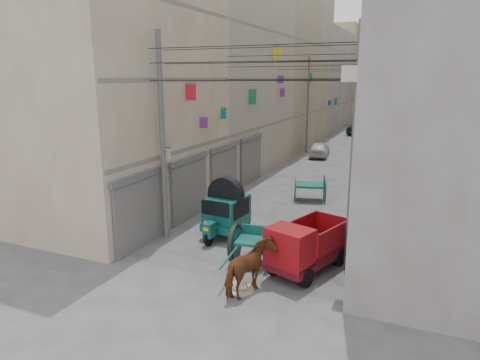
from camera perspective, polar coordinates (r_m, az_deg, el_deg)
The scene contains 18 objects.
ground at distance 11.47m, azimuth -10.94°, elevation -20.05°, with size 140.00×140.00×0.00m, color #464749.
building_row_left at distance 44.07m, azimuth 5.50°, elevation 13.67°, with size 8.00×62.00×14.00m.
building_row_right at distance 41.99m, azimuth 27.26°, elevation 12.28°, with size 8.00×62.00×14.00m.
end_cap_building at distance 74.01m, azimuth 19.48°, elevation 12.93°, with size 22.00×10.00×13.00m, color #9F947D.
shutters_left at distance 21.06m, azimuth -4.19°, elevation 0.29°, with size 0.18×14.40×2.88m.
signboards at distance 30.12m, azimuth 12.60°, elevation 7.73°, with size 8.22×40.52×5.67m.
ac_units at distance 15.63m, azimuth 16.89°, elevation 17.13°, with size 0.70×6.55×3.35m.
utility_poles at distance 25.52m, azimuth 10.67°, elevation 8.12°, with size 7.40×22.20×8.00m.
overhead_cables at distance 22.89m, azimuth 9.48°, elevation 14.51°, with size 7.40×22.52×1.12m.
auto_rickshaw at distance 17.39m, azimuth -1.89°, elevation -3.91°, with size 1.64×2.68×1.85m.
tonga_cart at distance 14.90m, azimuth 1.65°, elevation -8.55°, with size 1.55×3.10×1.35m.
mini_truck at distance 14.21m, azimuth 8.29°, elevation -9.19°, with size 2.31×3.42×1.77m.
second_cart at distance 22.62m, azimuth 9.32°, elevation -0.85°, with size 1.93×1.80×1.41m.
feed_sack at distance 13.39m, azimuth -0.07°, elevation -13.87°, with size 0.55×0.44×0.28m, color beige.
horse at distance 12.86m, azimuth 1.36°, elevation -11.78°, with size 0.86×1.90×1.60m, color brown.
distant_car_white at distance 35.38m, azimuth 10.54°, elevation 4.04°, with size 1.45×3.60×1.23m, color silver.
distant_car_grey at distance 38.78m, azimuth 17.01°, elevation 4.47°, with size 1.26×3.61×1.19m, color #4E5350.
distant_car_green at distance 50.48m, azimuth 15.77°, elevation 6.59°, with size 1.81×4.45×1.29m, color #1D5440.
Camera 1 is at (5.58, -7.80, 6.30)m, focal length 32.00 mm.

